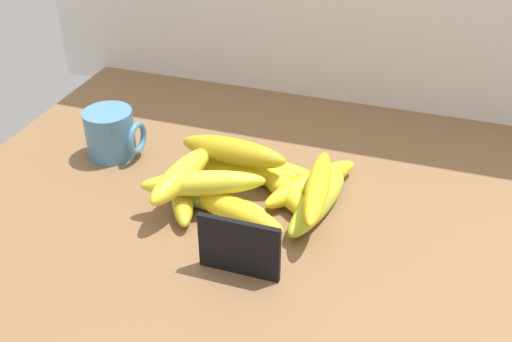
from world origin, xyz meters
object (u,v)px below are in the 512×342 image
(chalkboard_sign, at_px, (239,249))
(banana_4, at_px, (317,204))
(banana_0, at_px, (243,172))
(banana_9, at_px, (318,187))
(banana_2, at_px, (282,187))
(banana_10, at_px, (181,175))
(banana_1, at_px, (274,170))
(banana_7, at_px, (235,211))
(banana_5, at_px, (311,184))
(banana_11, at_px, (203,183))
(banana_3, at_px, (213,201))
(banana_8, at_px, (233,151))
(coffee_mug, at_px, (111,133))
(banana_6, at_px, (182,195))

(chalkboard_sign, height_order, banana_4, chalkboard_sign)
(banana_0, height_order, banana_9, banana_9)
(banana_2, distance_m, banana_10, 0.16)
(chalkboard_sign, distance_m, banana_1, 0.22)
(banana_2, xyz_separation_m, banana_7, (-0.05, -0.08, 0.00))
(banana_5, distance_m, banana_11, 0.17)
(banana_3, distance_m, banana_5, 0.16)
(banana_8, height_order, banana_11, banana_8)
(banana_2, bearing_deg, banana_9, -29.34)
(banana_5, bearing_deg, banana_9, -68.73)
(chalkboard_sign, xyz_separation_m, banana_2, (0.00, 0.18, -0.02))
(banana_7, bearing_deg, banana_8, 111.08)
(banana_10, bearing_deg, banana_1, 44.40)
(chalkboard_sign, distance_m, coffee_mug, 0.37)
(banana_4, bearing_deg, banana_9, -86.53)
(coffee_mug, height_order, banana_4, coffee_mug)
(coffee_mug, bearing_deg, banana_7, -22.93)
(banana_3, relative_size, banana_10, 1.08)
(banana_2, bearing_deg, banana_11, -143.19)
(banana_3, xyz_separation_m, banana_5, (0.13, 0.09, 0.00))
(banana_2, bearing_deg, banana_1, 122.15)
(chalkboard_sign, relative_size, banana_8, 0.64)
(chalkboard_sign, height_order, banana_8, chalkboard_sign)
(banana_9, xyz_separation_m, banana_11, (-0.16, -0.04, -0.00))
(banana_3, bearing_deg, chalkboard_sign, -54.19)
(banana_7, bearing_deg, banana_11, 170.52)
(banana_4, distance_m, banana_5, 0.05)
(banana_7, height_order, banana_8, banana_8)
(coffee_mug, bearing_deg, banana_4, -8.59)
(chalkboard_sign, height_order, banana_7, chalkboard_sign)
(banana_10, bearing_deg, chalkboard_sign, -40.71)
(banana_3, height_order, banana_4, banana_4)
(banana_6, height_order, banana_11, banana_11)
(banana_7, bearing_deg, chalkboard_sign, -66.69)
(banana_1, bearing_deg, banana_10, -135.60)
(banana_0, bearing_deg, banana_3, -102.15)
(banana_4, bearing_deg, banana_8, 165.93)
(coffee_mug, bearing_deg, banana_2, -5.37)
(banana_4, height_order, banana_9, banana_9)
(banana_2, distance_m, banana_6, 0.15)
(banana_1, distance_m, banana_11, 0.14)
(chalkboard_sign, relative_size, banana_4, 0.63)
(chalkboard_sign, bearing_deg, banana_8, 112.25)
(banana_6, xyz_separation_m, banana_8, (0.06, 0.07, 0.04))
(banana_2, distance_m, banana_8, 0.09)
(coffee_mug, height_order, banana_8, same)
(banana_5, distance_m, banana_6, 0.20)
(banana_0, relative_size, banana_9, 1.03)
(chalkboard_sign, height_order, banana_10, chalkboard_sign)
(banana_5, relative_size, banana_8, 1.08)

